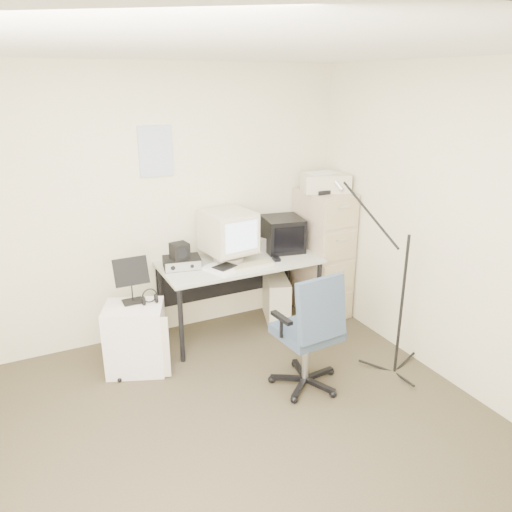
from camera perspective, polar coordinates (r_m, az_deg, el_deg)
name	(u,v)px	position (r m, az deg, el deg)	size (l,w,h in m)	color
floor	(246,438)	(3.69, -1.19, -20.09)	(3.60, 3.60, 0.01)	#393025
ceiling	(242,49)	(2.84, -1.57, 22.60)	(3.60, 3.60, 0.01)	white
wall_back	(161,206)	(4.67, -10.79, 5.61)	(3.60, 0.02, 2.50)	beige
wall_front	(493,461)	(1.80, 25.50, -20.38)	(3.60, 0.02, 2.50)	beige
wall_right	(458,232)	(4.10, 22.11, 2.56)	(0.02, 3.60, 2.50)	beige
wall_calendar	(156,151)	(4.56, -11.40, 11.66)	(0.30, 0.02, 0.44)	white
filing_cabinet	(322,253)	(5.20, 7.61, 0.33)	(0.40, 0.60, 1.30)	tan
printer	(325,182)	(5.01, 7.92, 8.34)	(0.45, 0.31, 0.17)	beige
desk	(241,296)	(4.85, -1.78, -4.60)	(1.50, 0.70, 0.73)	#ADAD9A
crt_monitor	(228,236)	(4.67, -3.22, 2.30)	(0.42, 0.45, 0.47)	beige
crt_tv	(283,234)	(4.97, 3.06, 2.55)	(0.36, 0.39, 0.33)	black
desk_speaker	(261,246)	(4.90, 0.58, 1.18)	(0.08, 0.08, 0.14)	beige
keyboard	(252,266)	(4.55, -0.49, -1.10)	(0.40, 0.14, 0.02)	beige
mouse	(276,259)	(4.72, 2.33, -0.32)	(0.06, 0.10, 0.03)	black
radio_receiver	(182,262)	(4.58, -8.48, -0.73)	(0.33, 0.24, 0.09)	black
radio_speaker	(180,251)	(4.51, -8.72, 0.57)	(0.15, 0.14, 0.15)	black
papers	(221,269)	(4.49, -4.06, -1.48)	(0.23, 0.31, 0.02)	white
pc_tower	(276,299)	(5.12, 2.35, -4.91)	(0.22, 0.49, 0.46)	beige
office_chair	(307,329)	(3.96, 5.82, -8.35)	(0.58, 0.58, 1.00)	#2D384B
side_cart	(136,338)	(4.37, -13.61, -9.09)	(0.47, 0.38, 0.59)	silver
music_stand	(131,280)	(4.23, -14.09, -2.64)	(0.28, 0.15, 0.41)	black
headphones	(150,298)	(4.24, -12.04, -4.77)	(0.14, 0.14, 0.02)	black
mic_stand	(404,285)	(4.16, 16.54, -3.20)	(0.02, 0.02, 1.59)	black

